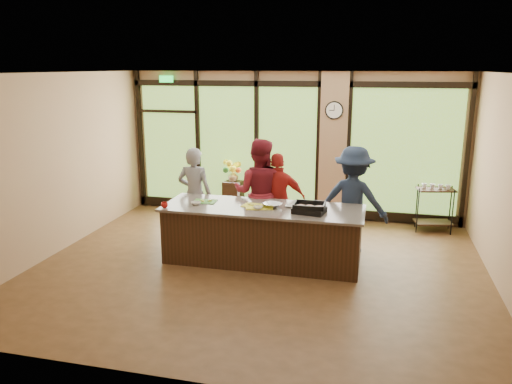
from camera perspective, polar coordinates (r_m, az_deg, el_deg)
The scene contains 25 objects.
floor at distance 7.96m, azimuth 0.25°, elevation -8.68°, with size 7.00×7.00×0.00m, color #4D331B.
ceiling at distance 7.34m, azimuth 0.28°, elevation 13.45°, with size 7.00×7.00×0.00m, color silver.
back_wall at distance 10.40m, azimuth 4.15°, elevation 5.33°, with size 7.00×7.00×0.00m, color tan.
left_wall at distance 8.98m, azimuth -22.04°, elevation 2.91°, with size 6.00×6.00×0.00m, color tan.
right_wall at distance 7.53m, azimuth 27.15°, elevation 0.36°, with size 6.00×6.00×0.00m, color tan.
window_wall at distance 10.35m, azimuth 4.99°, elevation 4.68°, with size 6.90×0.12×3.00m.
island_base at distance 8.08m, azimuth 0.76°, elevation -5.00°, with size 3.10×1.00×0.88m, color black.
countertop at distance 7.94m, azimuth 0.77°, elevation -1.86°, with size 3.20×1.10×0.04m, color slate.
wall_clock at distance 10.07m, azimuth 8.92°, elevation 9.21°, with size 0.36×0.04×0.36m.
cook_left at distance 9.02m, azimuth -7.01°, elevation -0.28°, with size 0.63×0.41×1.71m, color gray.
cook_midleft at distance 8.72m, azimuth 0.35°, elevation -0.07°, with size 0.92×0.72×1.90m, color maroon.
cook_midright at distance 8.71m, azimuth 2.52°, elevation -0.92°, with size 0.97×0.40×1.65m, color #A61E19.
cook_right at distance 8.50m, azimuth 11.04°, elevation -0.96°, with size 1.18×0.68×1.83m, color #1A253B.
roasting_pan at distance 7.67m, azimuth 6.11°, elevation -2.05°, with size 0.47×0.37×0.08m, color black.
mixing_bowl at distance 7.91m, azimuth 1.85°, elevation -1.52°, with size 0.29×0.29×0.07m, color silver.
cutting_board_left at distance 8.28m, azimuth -5.87°, elevation -1.08°, with size 0.37×0.28×0.01m, color #438831.
cutting_board_center at distance 7.99m, azimuth -0.23°, elevation -1.57°, with size 0.36×0.27×0.01m, color yellow.
cutting_board_right at distance 7.91m, azimuth 0.39°, elevation -1.72°, with size 0.43×0.32×0.01m, color yellow.
prep_bowl_near at distance 8.11m, azimuth -6.88°, elevation -1.29°, with size 0.15×0.15×0.05m, color silver.
prep_bowl_mid at distance 7.80m, azimuth 0.22°, elevation -1.81°, with size 0.15×0.15×0.05m, color silver.
prep_bowl_far at distance 7.93m, azimuth 3.81°, elevation -1.64°, with size 0.13×0.13×0.03m, color silver.
red_ramekin at distance 8.01m, azimuth -10.41°, elevation -1.47°, with size 0.11×0.11×0.09m, color #A81510.
flower_stand at distance 10.66m, azimuth -2.61°, elevation -0.68°, with size 0.36×0.36×0.72m, color black.
flower_vase at distance 10.55m, azimuth -2.64°, elevation 1.84°, with size 0.23×0.23×0.24m, color #90774E.
bar_cart at distance 10.11m, azimuth 19.74°, elevation -1.20°, with size 0.75×0.52×0.93m.
Camera 1 is at (1.71, -7.13, 3.10)m, focal length 35.00 mm.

